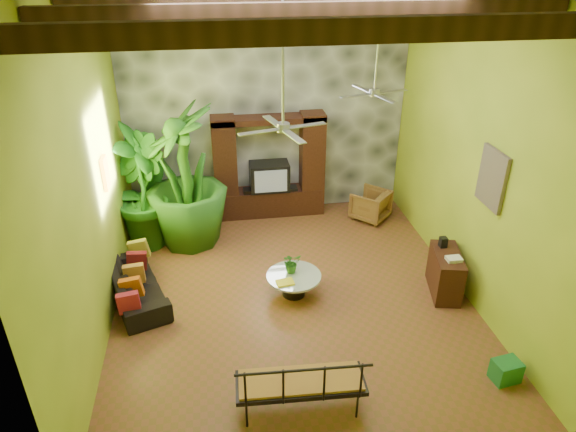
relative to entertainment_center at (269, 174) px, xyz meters
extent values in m
plane|color=brown|center=(0.00, -3.14, -0.97)|extent=(7.00, 7.00, 0.00)
cube|color=olive|center=(0.00, 0.36, 1.53)|extent=(6.00, 0.02, 5.00)
cube|color=olive|center=(-3.00, -3.14, 1.53)|extent=(0.02, 7.00, 5.00)
cube|color=olive|center=(3.00, -3.14, 1.53)|extent=(0.02, 7.00, 5.00)
cube|color=#3E4247|center=(0.00, 0.30, 1.53)|extent=(5.98, 0.10, 4.98)
cube|color=#321C10|center=(0.00, -5.74, 3.81)|extent=(5.95, 0.16, 0.22)
cube|color=#321C10|center=(0.00, -4.44, 3.81)|extent=(5.95, 0.16, 0.22)
cube|color=#321C10|center=(0.00, -3.14, 3.81)|extent=(5.95, 0.16, 0.22)
cube|color=black|center=(0.00, 0.00, -0.67)|extent=(2.40, 0.50, 0.60)
cube|color=black|center=(-0.95, 0.00, 0.33)|extent=(0.50, 0.48, 2.00)
cube|color=black|center=(0.95, 0.00, 0.33)|extent=(0.50, 0.48, 2.00)
cube|color=black|center=(0.00, 0.00, 1.23)|extent=(2.40, 0.48, 0.12)
cube|color=black|center=(0.00, -0.02, -0.05)|extent=(0.85, 0.52, 0.62)
cube|color=#8C99A8|center=(0.00, -0.29, -0.05)|extent=(0.70, 0.02, 0.50)
cylinder|color=#A3A4A8|center=(-0.20, -3.54, 3.13)|extent=(0.04, 0.04, 1.80)
cylinder|color=#A3A4A8|center=(-0.20, -3.54, 2.23)|extent=(0.18, 0.18, 0.12)
cube|color=#A3A4A8|center=(0.15, -3.44, 2.21)|extent=(0.58, 0.26, 0.01)
cube|color=#A3A4A8|center=(-0.29, -3.19, 2.21)|extent=(0.26, 0.58, 0.01)
cube|color=#A3A4A8|center=(-0.55, -3.63, 2.21)|extent=(0.58, 0.26, 0.01)
cube|color=#A3A4A8|center=(-0.11, -3.88, 2.21)|extent=(0.26, 0.58, 0.01)
cylinder|color=#A3A4A8|center=(1.60, -1.94, 3.13)|extent=(0.04, 0.04, 1.80)
cylinder|color=#A3A4A8|center=(1.60, -1.94, 2.23)|extent=(0.18, 0.18, 0.12)
cube|color=#A3A4A8|center=(1.95, -1.84, 2.21)|extent=(0.58, 0.26, 0.01)
cube|color=#A3A4A8|center=(1.51, -1.59, 2.21)|extent=(0.26, 0.58, 0.01)
cube|color=#A3A4A8|center=(1.25, -2.03, 2.21)|extent=(0.58, 0.26, 0.01)
cube|color=#A3A4A8|center=(1.69, -2.28, 2.21)|extent=(0.26, 0.58, 0.01)
cube|color=yellow|center=(-2.96, -2.14, 1.13)|extent=(0.06, 0.32, 0.55)
cube|color=navy|center=(2.96, -3.74, 1.33)|extent=(0.06, 0.70, 0.90)
imported|color=black|center=(-2.65, -2.77, -0.69)|extent=(1.31, 2.04, 0.56)
imported|color=#976337|center=(2.17, -0.58, -0.63)|extent=(1.02, 1.02, 0.67)
imported|color=#206A1C|center=(-2.57, -0.62, 0.25)|extent=(1.38, 1.54, 2.44)
imported|color=#206019|center=(-2.65, -0.88, 0.16)|extent=(1.43, 1.55, 2.25)
imported|color=#265F19|center=(-1.76, -0.96, 0.47)|extent=(1.84, 1.84, 2.86)
cylinder|color=black|center=(0.04, -3.08, -0.79)|extent=(0.40, 0.40, 0.36)
cylinder|color=silver|center=(0.04, -3.08, -0.59)|extent=(0.95, 0.95, 0.04)
imported|color=#2C6A1B|center=(0.02, -2.96, -0.39)|extent=(0.40, 0.37, 0.35)
cube|color=#FFFD1B|center=(-0.14, -3.30, -0.55)|extent=(0.32, 0.24, 0.03)
cube|color=black|center=(-0.28, -5.56, -0.52)|extent=(1.69, 0.64, 0.07)
cube|color=#A0692C|center=(-0.28, -5.56, -0.48)|extent=(1.61, 0.58, 0.06)
cube|color=black|center=(-0.28, -5.86, -0.25)|extent=(1.67, 0.12, 0.54)
cube|color=#322110|center=(2.65, -3.41, -0.58)|extent=(0.63, 1.04, 0.77)
cube|color=#1B6629|center=(2.65, -5.50, -0.80)|extent=(0.41, 0.33, 0.33)
camera|label=1|loc=(-1.18, -10.27, 4.49)|focal=32.00mm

